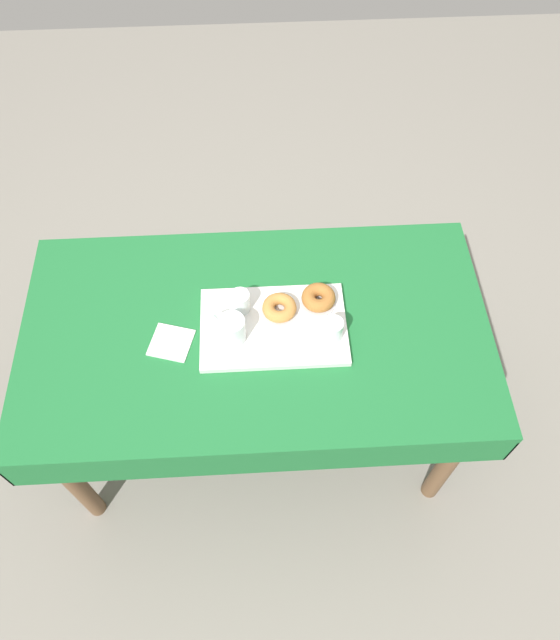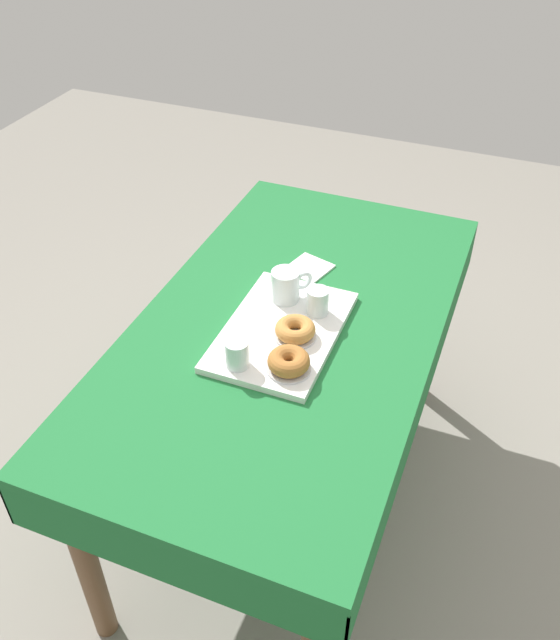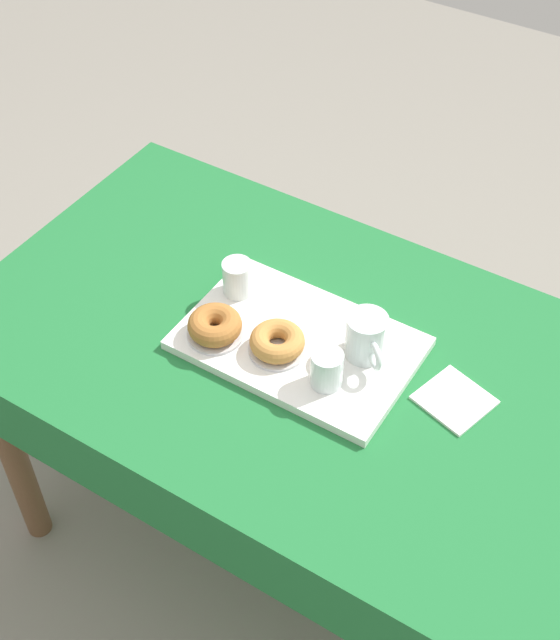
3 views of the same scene
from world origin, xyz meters
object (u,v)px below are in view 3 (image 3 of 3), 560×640
Objects in this scene: donut_plate_left at (277,349)px; water_glass_far at (327,370)px; dining_table at (321,393)px; water_glass_near at (237,279)px; tea_mug_left at (366,338)px; serving_tray at (298,344)px; donut_plate_right at (215,334)px; paper_napkin at (454,400)px; sugar_donut_left at (277,341)px; sugar_donut_right at (215,325)px.

water_glass_far is at bearing -9.60° from donut_plate_left.
dining_table is 0.29m from water_glass_near.
serving_tray is at bearing -162.71° from tea_mug_left.
water_glass_far is 0.25m from donut_plate_right.
donut_plate_left is at bearing -31.68° from water_glass_near.
water_glass_near reaches higher than paper_napkin.
sugar_donut_left is at bearing -115.44° from serving_tray.
sugar_donut_left is (0.16, -0.10, -0.01)m from water_glass_near.
sugar_donut_right is (-0.13, -0.03, 0.03)m from donut_plate_left.
water_glass_near reaches higher than dining_table.
sugar_donut_left reaches higher than donut_plate_left.
water_glass_far reaches higher than donut_plate_right.
sugar_donut_right is at bearing -153.15° from serving_tray.
water_glass_far is 0.71× the size of sugar_donut_right.
tea_mug_left reaches higher than donut_plate_left.
paper_napkin is (0.47, 0.11, -0.05)m from sugar_donut_right.
donut_plate_left is 0.93× the size of paper_napkin.
dining_table is 19.38× the size of water_glass_near.
donut_plate_left is 0.36m from paper_napkin.
donut_plate_left is at bearing -150.55° from tea_mug_left.
serving_tray is 0.17m from sugar_donut_right.
dining_table is at bearing 20.54° from donut_plate_right.
donut_plate_right is at bearing -153.15° from serving_tray.
donut_plate_right is at bearing -157.43° from tea_mug_left.
water_glass_near is 0.62× the size of paper_napkin.
sugar_donut_left is at bearing -31.68° from water_glass_near.
paper_napkin is at bearing 6.94° from serving_tray.
donut_plate_right reaches higher than paper_napkin.
water_glass_far is 0.25m from paper_napkin.
paper_napkin is (0.19, -0.00, -0.06)m from tea_mug_left.
tea_mug_left is 0.11m from water_glass_far.
tea_mug_left reaches higher than paper_napkin.
donut_plate_right is (-0.25, -0.01, -0.03)m from water_glass_far.
donut_plate_left is 0.02m from sugar_donut_left.
sugar_donut_left is at bearing -166.30° from paper_napkin.
serving_tray is 4.23× the size of sugar_donut_right.
donut_plate_right is (0.03, -0.13, -0.03)m from water_glass_near.
water_glass_far reaches higher than sugar_donut_left.
serving_tray reaches higher than paper_napkin.
sugar_donut_left reaches higher than serving_tray.
sugar_donut_right is at bearing -157.43° from tea_mug_left.
sugar_donut_right is (-0.21, -0.08, 0.16)m from dining_table.
donut_plate_right is (-0.21, -0.08, 0.13)m from dining_table.
dining_table is 0.18m from water_glass_far.
paper_napkin reaches higher than dining_table.
donut_plate_left is at bearing 170.40° from water_glass_far.
sugar_donut_left is 0.13m from sugar_donut_right.
water_glass_near is at bearing 148.32° from sugar_donut_left.
tea_mug_left is 0.17m from sugar_donut_left.
tea_mug_left is (0.13, 0.04, 0.05)m from serving_tray.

